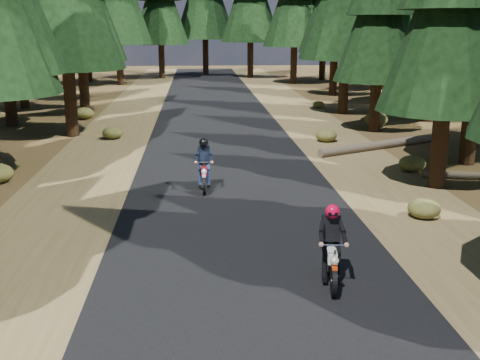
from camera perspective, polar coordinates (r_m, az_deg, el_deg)
name	(u,v)px	position (r m, az deg, el deg)	size (l,w,h in m)	color
ground	(245,246)	(13.15, 0.48, -6.28)	(120.00, 120.00, 0.00)	#453618
road	(231,186)	(17.90, -0.82, -0.60)	(6.00, 100.00, 0.01)	black
shoulder_l	(75,189)	(18.23, -15.42, -0.86)	(3.20, 100.00, 0.01)	brown
shoulder_r	(383,183)	(18.73, 13.37, -0.32)	(3.20, 100.00, 0.01)	brown
log_near	(380,145)	(23.93, 13.13, 3.26)	(0.32, 0.32, 5.94)	#4C4233
understory_shrubs	(239,152)	(21.47, -0.14, 2.69)	(15.62, 31.93, 0.68)	#474C1E
rider_lead	(331,259)	(11.25, 8.66, -7.39)	(0.71, 1.72, 1.49)	white
rider_follow	(204,173)	(17.41, -3.42, 0.65)	(0.54, 1.69, 1.50)	maroon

